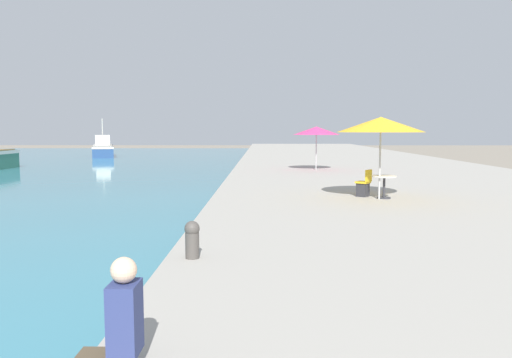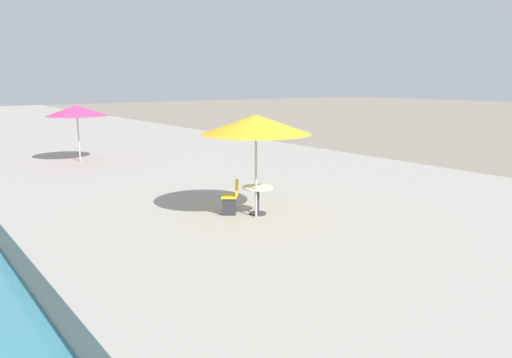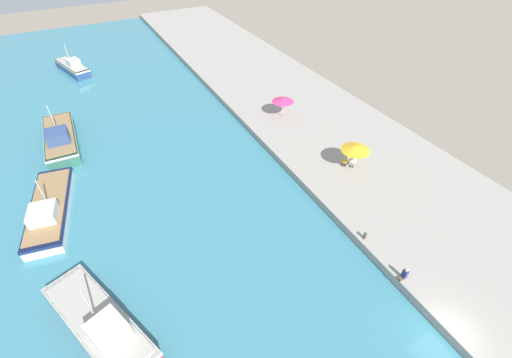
% 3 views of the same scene
% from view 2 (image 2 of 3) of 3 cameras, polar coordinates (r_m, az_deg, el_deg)
% --- Properties ---
extents(quay_promenade, '(16.00, 90.00, 0.78)m').
position_cam_2_polar(quay_promenade, '(33.00, -18.73, 3.90)').
color(quay_promenade, '#A39E93').
rests_on(quay_promenade, ground_plane).
extents(cafe_umbrella_pink, '(2.77, 2.77, 2.63)m').
position_cam_2_polar(cafe_umbrella_pink, '(12.49, 0.00, 6.26)').
color(cafe_umbrella_pink, '#B7B7B7').
rests_on(cafe_umbrella_pink, quay_promenade).
extents(cafe_umbrella_white, '(2.59, 2.59, 2.42)m').
position_cam_2_polar(cafe_umbrella_white, '(22.95, -19.80, 7.36)').
color(cafe_umbrella_white, '#B7B7B7').
rests_on(cafe_umbrella_white, quay_promenade).
extents(cafe_table, '(0.80, 0.80, 0.74)m').
position_cam_2_polar(cafe_table, '(13.04, 0.21, -1.78)').
color(cafe_table, '#333338').
rests_on(cafe_table, quay_promenade).
extents(cafe_chair_left, '(0.58, 0.58, 0.91)m').
position_cam_2_polar(cafe_chair_left, '(13.12, -2.96, -2.66)').
color(cafe_chair_left, '#2D2D33').
rests_on(cafe_chair_left, quay_promenade).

